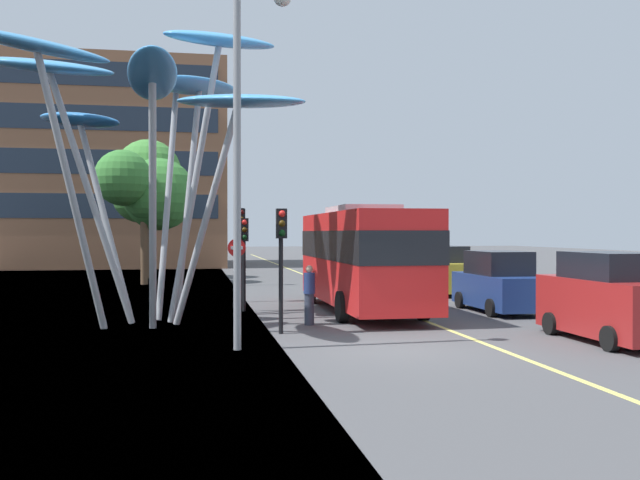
# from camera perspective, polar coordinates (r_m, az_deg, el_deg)

# --- Properties ---
(ground) EXTENTS (120.00, 240.00, 0.10)m
(ground) POSITION_cam_1_polar(r_m,az_deg,el_deg) (16.72, 4.35, -9.01)
(ground) COLOR #4C4C4F
(red_bus) EXTENTS (2.88, 9.95, 3.66)m
(red_bus) POSITION_cam_1_polar(r_m,az_deg,el_deg) (24.39, 3.42, -1.14)
(red_bus) COLOR red
(red_bus) RESTS_ON ground
(leaf_sculpture) EXTENTS (9.63, 9.69, 9.16)m
(leaf_sculpture) POSITION_cam_1_polar(r_m,az_deg,el_deg) (22.07, -13.86, 11.34)
(leaf_sculpture) COLOR #9EA0A5
(leaf_sculpture) RESTS_ON ground
(traffic_light_kerb_near) EXTENTS (0.28, 0.42, 3.39)m
(traffic_light_kerb_near) POSITION_cam_1_polar(r_m,az_deg,el_deg) (18.94, -3.15, -0.25)
(traffic_light_kerb_near) COLOR black
(traffic_light_kerb_near) RESTS_ON ground
(traffic_light_kerb_far) EXTENTS (0.28, 0.42, 3.24)m
(traffic_light_kerb_far) POSITION_cam_1_polar(r_m,az_deg,el_deg) (24.50, -6.16, -0.30)
(traffic_light_kerb_far) COLOR black
(traffic_light_kerb_far) RESTS_ON ground
(traffic_light_island_mid) EXTENTS (0.28, 0.42, 3.68)m
(traffic_light_island_mid) POSITION_cam_1_polar(r_m,az_deg,el_deg) (27.79, -6.38, 0.44)
(traffic_light_island_mid) COLOR black
(traffic_light_island_mid) RESTS_ON ground
(traffic_light_opposite) EXTENTS (0.28, 0.42, 4.00)m
(traffic_light_opposite) POSITION_cam_1_polar(r_m,az_deg,el_deg) (36.51, -6.36, 0.83)
(traffic_light_opposite) COLOR black
(traffic_light_opposite) RESTS_ON ground
(car_parked_near) EXTENTS (1.93, 4.41, 2.25)m
(car_parked_near) POSITION_cam_1_polar(r_m,az_deg,el_deg) (19.16, 22.43, -4.47)
(car_parked_near) COLOR maroon
(car_parked_near) RESTS_ON ground
(car_parked_mid) EXTENTS (1.92, 4.37, 2.10)m
(car_parked_mid) POSITION_cam_1_polar(r_m,az_deg,el_deg) (25.08, 14.25, -3.45)
(car_parked_mid) COLOR navy
(car_parked_mid) RESTS_ON ground
(car_parked_far) EXTENTS (2.10, 4.36, 2.14)m
(car_parked_far) POSITION_cam_1_polar(r_m,az_deg,el_deg) (31.74, 9.81, -2.53)
(car_parked_far) COLOR gold
(car_parked_far) RESTS_ON ground
(car_side_street) EXTENTS (1.92, 4.45, 2.07)m
(car_side_street) POSITION_cam_1_polar(r_m,az_deg,el_deg) (38.28, 6.22, -2.04)
(car_side_street) COLOR gray
(car_side_street) RESTS_ON ground
(car_far_side) EXTENTS (2.04, 4.39, 2.32)m
(car_far_side) POSITION_cam_1_polar(r_m,az_deg,el_deg) (44.21, 3.58, -1.54)
(car_far_side) COLOR black
(car_far_side) RESTS_ON ground
(street_lamp) EXTENTS (1.38, 0.44, 8.51)m
(street_lamp) POSITION_cam_1_polar(r_m,az_deg,el_deg) (16.73, -5.82, 9.44)
(street_lamp) COLOR gray
(street_lamp) RESTS_ON ground
(tree_pavement_near) EXTENTS (5.14, 4.96, 6.99)m
(tree_pavement_near) POSITION_cam_1_polar(r_m,az_deg,el_deg) (38.47, -13.70, 3.87)
(tree_pavement_near) COLOR brown
(tree_pavement_near) RESTS_ON ground
(tree_pavement_far) EXTENTS (4.24, 4.82, 8.29)m
(tree_pavement_far) POSITION_cam_1_polar(r_m,az_deg,el_deg) (43.36, -13.78, 4.47)
(tree_pavement_far) COLOR brown
(tree_pavement_far) RESTS_ON ground
(pedestrian) EXTENTS (0.34, 0.34, 1.77)m
(pedestrian) POSITION_cam_1_polar(r_m,az_deg,el_deg) (20.91, -0.88, -4.47)
(pedestrian) COLOR #2D3342
(pedestrian) RESTS_ON ground
(no_entry_sign) EXTENTS (0.60, 0.12, 2.54)m
(no_entry_sign) POSITION_cam_1_polar(r_m,az_deg,el_deg) (23.51, -6.77, -1.96)
(no_entry_sign) COLOR gray
(no_entry_sign) RESTS_ON ground
(backdrop_building) EXTENTS (23.11, 15.31, 16.17)m
(backdrop_building) POSITION_cam_1_polar(r_m,az_deg,el_deg) (62.16, -18.60, 5.52)
(backdrop_building) COLOR brown
(backdrop_building) RESTS_ON ground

